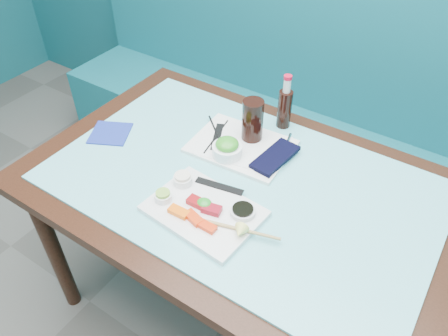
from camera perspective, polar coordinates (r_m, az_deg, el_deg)
The scene contains 34 objects.
booth_bench at distance 2.25m, azimuth 13.33°, elevation 3.48°, with size 3.00×0.56×1.17m.
dining_table at distance 1.48m, azimuth 2.12°, elevation -4.25°, with size 1.40×0.90×0.75m.
glass_top at distance 1.41m, azimuth 2.21°, elevation -1.79°, with size 1.22×0.76×0.01m, color #65C2CA.
sashimi_plate at distance 1.31m, azimuth -2.65°, elevation -5.63°, with size 0.33×0.23×0.02m, color white.
salmon_left at distance 1.29m, azimuth -5.92°, elevation -5.71°, with size 0.06×0.03×0.02m, color #FF620A.
salmon_mid at distance 1.27m, azimuth -3.99°, elevation -6.51°, with size 0.06×0.03×0.02m, color red.
salmon_right at distance 1.25m, azimuth -2.27°, elevation -7.63°, with size 0.06×0.03×0.01m, color red.
tuna_left at distance 1.31m, azimuth -3.62°, elevation -4.44°, with size 0.06×0.03×0.02m, color maroon.
tuna_right at distance 1.29m, azimuth -1.64°, elevation -5.42°, with size 0.06×0.03×0.02m, color maroon.
seaweed_garnish at distance 1.30m, azimuth -2.60°, elevation -4.63°, with size 0.05×0.04×0.03m, color #1F8921.
ramekin_wasabi at distance 1.33m, azimuth -7.94°, elevation -3.75°, with size 0.05×0.05×0.02m, color white.
wasabi_fill at distance 1.32m, azimuth -8.00°, elevation -3.27°, with size 0.04×0.04×0.01m, color #78AF38.
ramekin_ginger at distance 1.38m, azimuth -5.41°, elevation -1.59°, with size 0.06×0.06×0.02m, color white.
ginger_fill at distance 1.36m, azimuth -5.46°, elevation -1.05°, with size 0.05×0.05×0.01m, color beige.
soy_dish at distance 1.28m, azimuth 2.46°, elevation -5.68°, with size 0.08×0.08×0.02m, color silver.
soy_fill at distance 1.28m, azimuth 2.48°, elevation -5.37°, with size 0.06×0.06×0.01m, color black.
lemon_wedge at distance 1.21m, azimuth 2.10°, elevation -8.32°, with size 0.04×0.04×0.03m, color #FCF977.
chopstick_sleeve at distance 1.37m, azimuth -0.61°, elevation -2.38°, with size 0.16×0.02×0.00m, color black.
wooden_chopstick_a at distance 1.25m, azimuth 1.07°, elevation -7.71°, with size 0.01×0.01×0.24m, color #A2804C.
wooden_chopstick_b at distance 1.24m, azimuth 1.47°, elevation -7.89°, with size 0.01×0.01×0.26m, color #A2834C.
serving_tray at distance 1.54m, azimuth 2.25°, elevation 2.85°, with size 0.34×0.26×0.01m, color white.
paper_placemat at distance 1.53m, azimuth 2.25°, elevation 3.07°, with size 0.31×0.22×0.00m, color white.
seaweed_bowl at distance 1.47m, azimuth 0.40°, elevation 2.28°, with size 0.10×0.10×0.04m, color white.
seaweed_salad at distance 1.46m, azimuth 0.41°, elevation 3.14°, with size 0.08×0.08×0.04m, color #2E9121.
cola_glass at distance 1.52m, azimuth 3.75°, elevation 6.24°, with size 0.07×0.07×0.15m, color black.
navy_pouch at distance 1.48m, azimuth 6.71°, elevation 1.44°, with size 0.08×0.19×0.01m, color black.
fork at distance 1.56m, azimuth 8.35°, elevation 3.53°, with size 0.01×0.01×0.08m, color silver.
black_chopstick_a at distance 1.57m, azimuth -1.02°, elevation 4.18°, with size 0.01×0.01×0.21m, color black.
black_chopstick_b at distance 1.56m, azimuth -0.78°, elevation 4.10°, with size 0.01×0.01×0.26m, color black.
tray_sleeve at distance 1.57m, azimuth -0.90°, elevation 4.11°, with size 0.03×0.16×0.00m, color black.
cola_bottle_body at distance 1.62m, azimuth 7.90°, elevation 7.63°, with size 0.05×0.05×0.15m, color black.
cola_bottle_neck at distance 1.57m, azimuth 8.24°, elevation 10.62°, with size 0.03×0.03×0.05m, color silver.
cola_bottle_cap at distance 1.55m, azimuth 8.36°, elevation 11.64°, with size 0.03×0.03×0.01m, color red.
blue_napkin at distance 1.65m, azimuth -14.64°, elevation 4.42°, with size 0.14×0.14×0.01m, color navy.
Camera 1 is at (0.52, 0.56, 1.73)m, focal length 35.00 mm.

